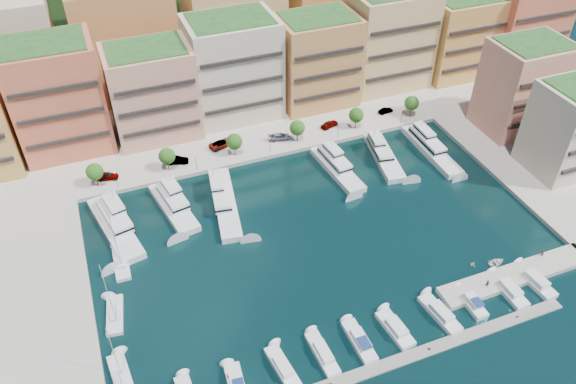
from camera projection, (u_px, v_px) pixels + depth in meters
name	position (u px, v px, depth m)	size (l,w,h in m)	color
ground	(323.00, 241.00, 113.19)	(400.00, 400.00, 0.00)	black
north_quay	(233.00, 96.00, 157.55)	(220.00, 64.00, 2.00)	#9E998E
hillside	(192.00, 29.00, 191.90)	(240.00, 40.00, 58.00)	#193616
south_pontoon	(381.00, 367.00, 90.88)	(72.00, 2.20, 0.35)	gray
finger_pier	(515.00, 277.00, 105.81)	(32.00, 5.00, 2.00)	#9E998E
apartment_1	(58.00, 97.00, 128.95)	(20.00, 16.50, 26.80)	#D26746
apartment_2	(152.00, 92.00, 134.66)	(20.00, 15.50, 22.80)	tan
apartment_3	(233.00, 68.00, 140.99)	(22.00, 16.50, 25.80)	beige
apartment_4	(317.00, 60.00, 146.33)	(20.00, 15.50, 23.80)	#B78544
apartment_5	(388.00, 39.00, 152.94)	(22.00, 16.50, 26.80)	tan
apartment_6	(459.00, 36.00, 158.92)	(20.00, 15.50, 22.80)	#BD9A45
apartment_7	(522.00, 25.00, 162.43)	(22.00, 16.50, 24.80)	#D26746
apartment_east_a	(523.00, 86.00, 136.90)	(18.00, 14.50, 22.80)	tan
apartment_east_b	(576.00, 127.00, 124.66)	(18.00, 14.50, 20.80)	beige
backblock_0	(5.00, 57.00, 140.55)	(26.00, 18.00, 30.00)	beige
backblock_1	(126.00, 39.00, 148.92)	(26.00, 18.00, 30.00)	#B78544
backblock_2	(234.00, 22.00, 157.29)	(26.00, 18.00, 30.00)	tan
backblock_3	(331.00, 7.00, 165.65)	(26.00, 18.00, 30.00)	#BD9A45
tree_0	(95.00, 172.00, 122.96)	(3.80, 3.80, 5.65)	#473323
tree_1	(167.00, 156.00, 127.43)	(3.80, 3.80, 5.65)	#473323
tree_2	(234.00, 141.00, 131.89)	(3.80, 3.80, 5.65)	#473323
tree_3	(297.00, 128.00, 136.35)	(3.80, 3.80, 5.65)	#473323
tree_4	(356.00, 115.00, 140.81)	(3.80, 3.80, 5.65)	#473323
tree_5	(412.00, 103.00, 145.28)	(3.80, 3.80, 5.65)	#473323
lamppost_0	(115.00, 177.00, 123.02)	(0.30, 0.30, 4.20)	black
lamppost_1	(196.00, 159.00, 128.04)	(0.30, 0.30, 4.20)	black
lamppost_2	(270.00, 143.00, 133.06)	(0.30, 0.30, 4.20)	black
lamppost_3	(338.00, 128.00, 138.08)	(0.30, 0.30, 4.20)	black
lamppost_4	(402.00, 114.00, 143.10)	(0.30, 0.30, 4.20)	black
yacht_0	(114.00, 223.00, 115.38)	(9.20, 22.10, 7.30)	silver
yacht_1	(173.00, 205.00, 120.08)	(7.83, 18.57, 7.30)	silver
yacht_2	(224.00, 199.00, 121.31)	(7.89, 23.59, 7.30)	silver
yacht_4	(336.00, 166.00, 130.50)	(6.13, 19.14, 7.30)	silver
yacht_5	(383.00, 154.00, 134.02)	(7.63, 19.04, 7.30)	silver
yacht_6	(429.00, 147.00, 136.36)	(4.47, 21.71, 7.30)	silver
cruiser_1	(236.00, 384.00, 88.02)	(3.17, 7.28, 2.66)	silver
cruiser_2	(283.00, 368.00, 90.22)	(3.53, 8.94, 2.55)	silver
cruiser_3	(323.00, 354.00, 92.18)	(2.79, 9.12, 2.55)	silver
cruiser_4	(360.00, 341.00, 94.04)	(2.67, 8.84, 2.66)	silver
cruiser_5	(395.00, 329.00, 95.99)	(3.63, 8.52, 2.55)	silver
cruiser_6	(440.00, 314.00, 98.47)	(3.83, 9.44, 2.55)	silver
cruiser_7	(472.00, 303.00, 100.30)	(2.50, 7.16, 2.66)	silver
cruiser_8	(509.00, 290.00, 102.57)	(2.84, 8.74, 2.55)	silver
cruiser_9	(535.00, 281.00, 104.22)	(3.55, 9.26, 2.55)	silver
sailboat_1	(115.00, 316.00, 98.48)	(4.02, 8.91, 13.20)	silver
sailboat_2	(121.00, 263.00, 108.04)	(3.06, 9.40, 13.20)	silver
sailboat_0	(122.00, 379.00, 88.95)	(3.63, 9.66, 13.20)	silver
tender_1	(473.00, 264.00, 107.84)	(1.19, 1.38, 0.73)	beige
tender_2	(497.00, 262.00, 108.18)	(2.46, 3.44, 0.71)	white
car_0	(107.00, 176.00, 126.50)	(2.03, 5.04, 1.72)	gray
car_1	(177.00, 160.00, 131.06)	(1.78, 5.09, 1.68)	gray
car_2	(221.00, 144.00, 136.23)	(2.82, 6.12, 1.70)	gray
car_3	(280.00, 137.00, 138.62)	(2.27, 5.59, 1.62)	gray
car_4	(330.00, 124.00, 142.94)	(1.97, 4.89, 1.67)	gray
car_5	(386.00, 111.00, 148.26)	(1.42, 4.08, 1.34)	gray
person_0	(487.00, 283.00, 102.18)	(0.60, 0.39, 1.65)	#232A47
person_1	(542.00, 253.00, 108.16)	(0.77, 0.60, 1.58)	brown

